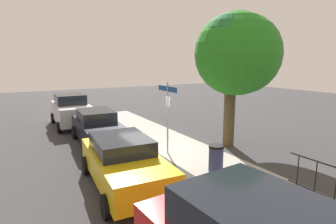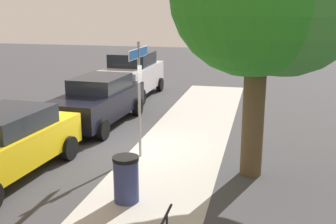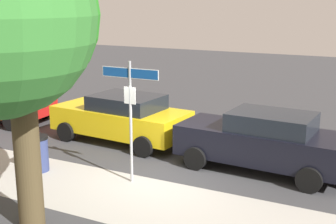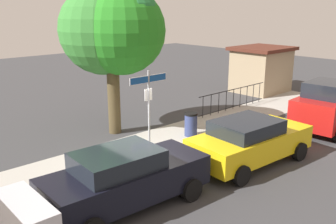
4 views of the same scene
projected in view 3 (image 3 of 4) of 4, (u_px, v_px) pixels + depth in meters
ground_plane at (158, 180)px, 11.77m from camera, size 60.00×60.00×0.00m
sidewalk_strip at (64, 183)px, 11.53m from camera, size 24.00×2.60×0.00m
street_sign at (130, 97)px, 11.14m from camera, size 1.58×0.07×3.09m
shade_tree at (3, 14)px, 8.34m from camera, size 3.99×4.28×6.07m
car_black at (263, 141)px, 12.24m from camera, size 4.59×2.14×1.64m
car_yellow at (122, 117)px, 14.81m from camera, size 4.60×2.32×1.57m
trash_bin at (39, 153)px, 12.29m from camera, size 0.55×0.55×0.98m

